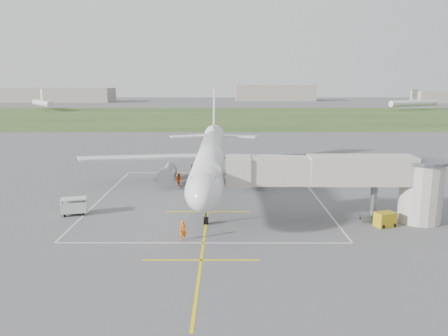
{
  "coord_description": "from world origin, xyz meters",
  "views": [
    {
      "loc": [
        2.04,
        -58.81,
        14.96
      ],
      "look_at": [
        1.88,
        -4.0,
        4.0
      ],
      "focal_mm": 35.0,
      "sensor_mm": 36.0,
      "label": 1
    }
  ],
  "objects_px": {
    "ramp_worker_nose": "(183,230)",
    "ramp_worker_wing": "(179,180)",
    "gpu_unit": "(385,219)",
    "airliner": "(211,159)",
    "jet_bridge": "(354,179)",
    "baggage_cart": "(74,206)"
  },
  "relations": [
    {
      "from": "airliner",
      "to": "jet_bridge",
      "type": "height_order",
      "value": "airliner"
    },
    {
      "from": "airliner",
      "to": "jet_bridge",
      "type": "xyz_separation_m",
      "value": [
        15.72,
        -14.25,
        0.35
      ]
    },
    {
      "from": "airliner",
      "to": "jet_bridge",
      "type": "relative_size",
      "value": 2.0
    },
    {
      "from": "airliner",
      "to": "ramp_worker_wing",
      "type": "xyz_separation_m",
      "value": [
        -4.62,
        1.8,
        -3.43
      ]
    },
    {
      "from": "baggage_cart",
      "to": "ramp_worker_wing",
      "type": "height_order",
      "value": "ramp_worker_wing"
    },
    {
      "from": "jet_bridge",
      "to": "gpu_unit",
      "type": "xyz_separation_m",
      "value": [
        3.07,
        -1.62,
        -4.0
      ]
    },
    {
      "from": "jet_bridge",
      "to": "baggage_cart",
      "type": "height_order",
      "value": "jet_bridge"
    },
    {
      "from": "airliner",
      "to": "ramp_worker_nose",
      "type": "xyz_separation_m",
      "value": [
        -1.98,
        -19.91,
        -3.44
      ]
    },
    {
      "from": "ramp_worker_nose",
      "to": "ramp_worker_wing",
      "type": "xyz_separation_m",
      "value": [
        -2.64,
        21.72,
        0.02
      ]
    },
    {
      "from": "ramp_worker_wing",
      "to": "gpu_unit",
      "type": "bearing_deg",
      "value": -174.73
    },
    {
      "from": "baggage_cart",
      "to": "ramp_worker_wing",
      "type": "distance_m",
      "value": 17.28
    },
    {
      "from": "baggage_cart",
      "to": "gpu_unit",
      "type": "bearing_deg",
      "value": -21.08
    },
    {
      "from": "jet_bridge",
      "to": "ramp_worker_nose",
      "type": "height_order",
      "value": "jet_bridge"
    },
    {
      "from": "airliner",
      "to": "jet_bridge",
      "type": "distance_m",
      "value": 21.22
    },
    {
      "from": "ramp_worker_nose",
      "to": "baggage_cart",
      "type": "bearing_deg",
      "value": 123.74
    },
    {
      "from": "airliner",
      "to": "baggage_cart",
      "type": "relative_size",
      "value": 15.08
    },
    {
      "from": "jet_bridge",
      "to": "ramp_worker_wing",
      "type": "height_order",
      "value": "jet_bridge"
    },
    {
      "from": "gpu_unit",
      "to": "ramp_worker_nose",
      "type": "height_order",
      "value": "ramp_worker_nose"
    },
    {
      "from": "baggage_cart",
      "to": "ramp_worker_nose",
      "type": "bearing_deg",
      "value": -45.73
    },
    {
      "from": "baggage_cart",
      "to": "ramp_worker_wing",
      "type": "xyz_separation_m",
      "value": [
        10.53,
        13.71,
        -0.02
      ]
    },
    {
      "from": "gpu_unit",
      "to": "baggage_cart",
      "type": "height_order",
      "value": "baggage_cart"
    },
    {
      "from": "jet_bridge",
      "to": "baggage_cart",
      "type": "distance_m",
      "value": 31.19
    }
  ]
}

